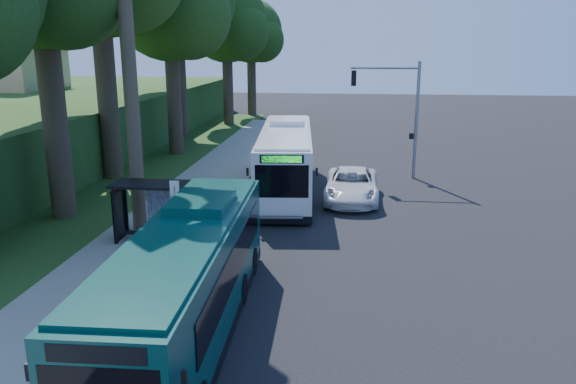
# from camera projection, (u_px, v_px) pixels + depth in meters

# --- Properties ---
(ground) EXTENTS (140.00, 140.00, 0.00)m
(ground) POSITION_uv_depth(u_px,v_px,m) (328.00, 226.00, 25.35)
(ground) COLOR black
(ground) RESTS_ON ground
(sidewalk) EXTENTS (4.50, 70.00, 0.12)m
(sidewalk) POSITION_uv_depth(u_px,v_px,m) (171.00, 219.00, 26.12)
(sidewalk) COLOR gray
(sidewalk) RESTS_ON ground
(red_curb) EXTENTS (0.25, 30.00, 0.13)m
(red_curb) POSITION_uv_depth(u_px,v_px,m) (196.00, 252.00, 22.03)
(red_curb) COLOR maroon
(red_curb) RESTS_ON ground
(grass_verge) EXTENTS (8.00, 70.00, 0.06)m
(grass_verge) POSITION_uv_depth(u_px,v_px,m) (101.00, 190.00, 31.55)
(grass_verge) COLOR #234719
(grass_verge) RESTS_ON ground
(bus_shelter) EXTENTS (3.20, 1.51, 2.55)m
(bus_shelter) POSITION_uv_depth(u_px,v_px,m) (148.00, 200.00, 22.92)
(bus_shelter) COLOR black
(bus_shelter) RESTS_ON ground
(stop_sign_pole) EXTENTS (0.35, 0.06, 3.17)m
(stop_sign_pole) POSITION_uv_depth(u_px,v_px,m) (176.00, 210.00, 20.60)
(stop_sign_pole) COLOR gray
(stop_sign_pole) RESTS_ON ground
(traffic_signal_pole) EXTENTS (4.10, 0.30, 7.00)m
(traffic_signal_pole) POSITION_uv_depth(u_px,v_px,m) (400.00, 105.00, 33.41)
(traffic_signal_pole) COLOR gray
(traffic_signal_pole) RESTS_ON ground
(tree_2) EXTENTS (8.82, 8.40, 15.12)m
(tree_2) POSITION_uv_depth(u_px,v_px,m) (171.00, 7.00, 39.31)
(tree_2) COLOR #382B1E
(tree_2) RESTS_ON ground
(tree_4) EXTENTS (8.40, 8.00, 14.14)m
(tree_4) POSITION_uv_depth(u_px,v_px,m) (227.00, 25.00, 54.82)
(tree_4) COLOR #382B1E
(tree_4) RESTS_ON ground
(tree_5) EXTENTS (7.35, 7.00, 12.86)m
(tree_5) POSITION_uv_depth(u_px,v_px,m) (252.00, 35.00, 62.59)
(tree_5) COLOR #382B1E
(tree_5) RESTS_ON ground
(white_bus) EXTENTS (3.83, 12.92, 3.80)m
(white_bus) POSITION_uv_depth(u_px,v_px,m) (286.00, 158.00, 30.99)
(white_bus) COLOR white
(white_bus) RESTS_ON ground
(teal_bus) EXTENTS (2.87, 11.83, 3.51)m
(teal_bus) POSITION_uv_depth(u_px,v_px,m) (188.00, 277.00, 15.56)
(teal_bus) COLOR #0B3C37
(teal_bus) RESTS_ON ground
(pickup) EXTENTS (2.81, 5.92, 1.63)m
(pickup) POSITION_uv_depth(u_px,v_px,m) (352.00, 185.00, 29.36)
(pickup) COLOR white
(pickup) RESTS_ON ground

